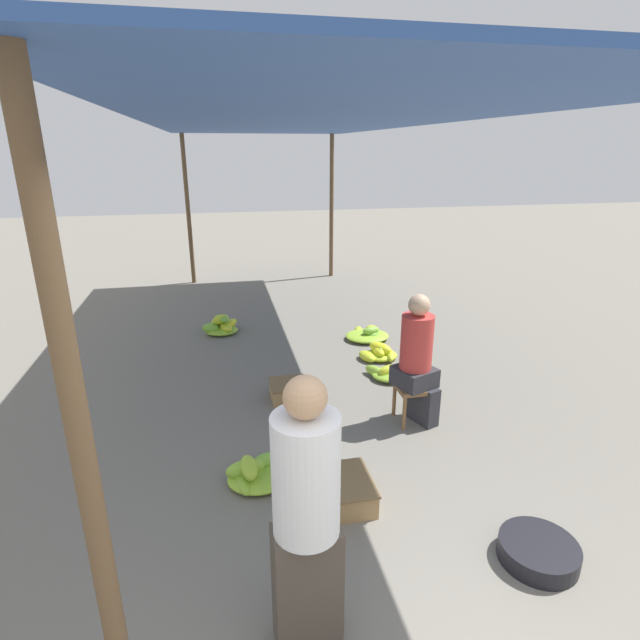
{
  "coord_description": "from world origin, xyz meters",
  "views": [
    {
      "loc": [
        -0.93,
        -1.21,
        2.53
      ],
      "look_at": [
        0.0,
        3.18,
        0.97
      ],
      "focal_mm": 28.0,
      "sensor_mm": 36.0,
      "label": 1
    }
  ],
  "objects": [
    {
      "name": "crate_near",
      "position": [
        -0.15,
        1.79,
        0.1
      ],
      "size": [
        0.49,
        0.49,
        0.2
      ],
      "color": "#9E7A4C",
      "rests_on": "ground"
    },
    {
      "name": "canopy_post_front_left",
      "position": [
        -1.39,
        0.3,
        1.39
      ],
      "size": [
        0.08,
        0.08,
        2.78
      ],
      "primitive_type": "cylinder",
      "color": "brown",
      "rests_on": "ground"
    },
    {
      "name": "crate_mid",
      "position": [
        -0.27,
        3.51,
        0.09
      ],
      "size": [
        0.39,
        0.39,
        0.18
      ],
      "color": "#9E7A4C",
      "rests_on": "ground"
    },
    {
      "name": "vendor_foreground",
      "position": [
        -0.58,
        0.77,
        0.81
      ],
      "size": [
        0.36,
        0.35,
        1.57
      ],
      "color": "#4C4238",
      "rests_on": "ground"
    },
    {
      "name": "banana_pile_left_0",
      "position": [
        -0.74,
        2.16,
        0.08
      ],
      "size": [
        0.53,
        0.45,
        0.23
      ],
      "color": "#77B437",
      "rests_on": "ground"
    },
    {
      "name": "basin_black",
      "position": [
        0.98,
        0.99,
        0.07
      ],
      "size": [
        0.5,
        0.5,
        0.13
      ],
      "color": "black",
      "rests_on": "ground"
    },
    {
      "name": "banana_pile_right_1",
      "position": [
        0.97,
        3.73,
        0.06
      ],
      "size": [
        0.52,
        0.51,
        0.17
      ],
      "color": "#90BE32",
      "rests_on": "ground"
    },
    {
      "name": "canopy_post_back_left",
      "position": [
        -1.39,
        8.67,
        1.39
      ],
      "size": [
        0.08,
        0.08,
        2.78
      ],
      "primitive_type": "cylinder",
      "color": "brown",
      "rests_on": "ground"
    },
    {
      "name": "canopy_tarp",
      "position": [
        0.0,
        4.49,
        2.8
      ],
      "size": [
        3.18,
        8.77,
        0.04
      ],
      "primitive_type": "cube",
      "color": "#33569E",
      "rests_on": "canopy_post_front_left"
    },
    {
      "name": "stool",
      "position": [
        0.84,
        2.81,
        0.31
      ],
      "size": [
        0.34,
        0.34,
        0.39
      ],
      "color": "brown",
      "rests_on": "ground"
    },
    {
      "name": "banana_pile_right_2",
      "position": [
        1.0,
        4.3,
        0.08
      ],
      "size": [
        0.51,
        0.45,
        0.21
      ],
      "color": "yellow",
      "rests_on": "ground"
    },
    {
      "name": "banana_pile_left_1",
      "position": [
        -0.93,
        5.66,
        0.11
      ],
      "size": [
        0.55,
        0.52,
        0.28
      ],
      "color": "#BED02A",
      "rests_on": "ground"
    },
    {
      "name": "banana_pile_right_0",
      "position": [
        1.07,
        5.01,
        0.06
      ],
      "size": [
        0.6,
        0.62,
        0.2
      ],
      "color": "yellow",
      "rests_on": "ground"
    },
    {
      "name": "vendor_seated",
      "position": [
        0.85,
        2.8,
        0.66
      ],
      "size": [
        0.44,
        0.44,
        1.29
      ],
      "color": "#2D2D33",
      "rests_on": "ground"
    },
    {
      "name": "canopy_post_back_right",
      "position": [
        1.39,
        8.67,
        1.39
      ],
      "size": [
        0.08,
        0.08,
        2.78
      ],
      "primitive_type": "cylinder",
      "color": "brown",
      "rests_on": "ground"
    }
  ]
}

